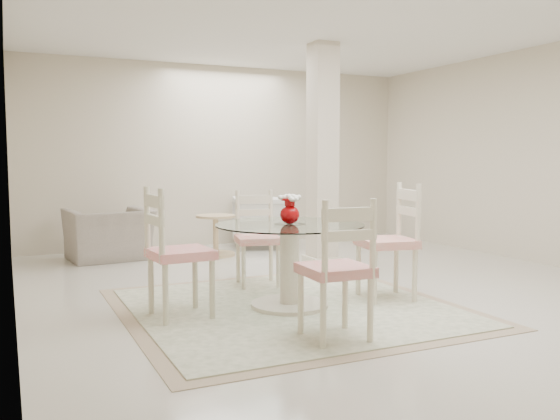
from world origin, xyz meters
name	(u,v)px	position (x,y,z in m)	size (l,w,h in m)	color
ground	(341,289)	(0.00, 0.00, 0.00)	(7.00, 7.00, 0.00)	beige
room_shell	(342,103)	(0.00, 0.00, 1.86)	(6.02, 7.02, 2.71)	beige
column	(323,155)	(0.50, 1.30, 1.35)	(0.30, 0.30, 2.70)	beige
area_rug	(290,307)	(-0.81, -0.49, 0.01)	(2.84, 2.84, 0.02)	tan
dining_table	(290,266)	(-0.81, -0.49, 0.38)	(1.29, 1.29, 0.74)	beige
red_vase	(290,209)	(-0.81, -0.49, 0.88)	(0.20, 0.19, 0.26)	#9C0407
dining_chair_east	(394,233)	(0.21, -0.60, 0.63)	(0.56, 0.56, 1.19)	#F3E7C8
dining_chair_north	(256,231)	(-0.70, 0.52, 0.57)	(0.51, 0.51, 1.08)	beige
dining_chair_west	(171,243)	(-1.83, -0.40, 0.63)	(0.51, 0.51, 1.19)	beige
dining_chair_south	(340,260)	(-0.91, -1.51, 0.60)	(0.47, 0.48, 1.14)	#F3EBC8
recliner_taupe	(109,234)	(-1.85, 2.75, 0.33)	(1.01, 0.88, 0.66)	gray
armchair_white	(262,221)	(0.38, 2.94, 0.38)	(0.81, 0.84, 0.76)	silver
side_table	(216,237)	(-0.49, 2.46, 0.26)	(0.53, 0.53, 0.55)	tan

